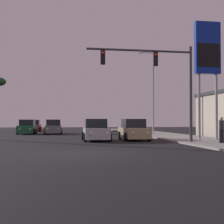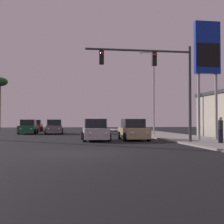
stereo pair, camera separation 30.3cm
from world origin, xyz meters
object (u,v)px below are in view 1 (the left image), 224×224
Objects in this scene: car_tan at (134,130)px; car_green at (27,127)px; car_grey at (53,127)px; gas_station_sign at (207,54)px; street_lamp at (152,88)px; pedestrian_on_sidewalk at (221,129)px; car_red at (34,126)px; traffic_light_mast at (162,73)px; car_silver at (96,131)px; car_white at (98,126)px.

car_green is at bearing -53.55° from car_tan.
gas_station_sign is (11.96, -14.98, 5.86)m from car_grey.
street_lamp is (4.04, 8.49, 4.36)m from car_tan.
car_tan is 7.20m from pedestrian_on_sidewalk.
traffic_light_mast is (10.69, -27.00, 3.96)m from car_red.
traffic_light_mast reaches higher than car_tan.
car_silver is 13.71m from car_grey.
pedestrian_on_sidewalk reaches higher than car_tan.
street_lamp is (7.11, 8.77, 4.36)m from car_silver.
traffic_light_mast reaches higher than car_silver.
traffic_light_mast is 0.80× the size of gas_station_sign.
car_green is 9.56m from car_red.
car_silver is 6.87m from traffic_light_mast.
car_red is at bearing -66.51° from car_tan.
gas_station_sign is (5.49, -24.95, 5.86)m from car_white.
car_tan is 14.55m from car_grey.
traffic_light_mast reaches higher than car_white.
street_lamp is 14.73m from pedestrian_on_sidewalk.
car_silver is at bearing 5.71° from car_tan.
car_tan is 0.60× the size of traffic_light_mast.
car_tan is 1.00× the size of car_white.
car_silver is at bearing 144.46° from pedestrian_on_sidewalk.
car_red is (-0.09, 9.56, 0.00)m from car_green.
car_silver and car_white have the same top height.
car_green is 3.02m from car_grey.
car_red is at bearing 111.60° from traffic_light_mast.
car_red is 0.48× the size of gas_station_sign.
gas_station_sign is (15.05, -24.84, 5.86)m from car_red.
street_lamp reaches higher than pedestrian_on_sidewalk.
pedestrian_on_sidewalk is at bearing 146.05° from car_silver.
car_green is at bearing 134.41° from gas_station_sign.
traffic_light_mast is at bearing 123.50° from car_green.
car_grey is at bearing 176.55° from car_green.
gas_station_sign reaches higher than car_tan.
car_green is 2.60× the size of pedestrian_on_sidewalk.
car_red is 0.48× the size of street_lamp.
traffic_light_mast is at bearing 103.34° from car_tan.
car_green is at bearing -6.42° from car_grey.
car_white and car_red have the same top height.
street_lamp is at bearing 76.34° from traffic_light_mast.
street_lamp reaches higher than traffic_light_mast.
gas_station_sign reaches higher than traffic_light_mast.
car_white is 0.48× the size of gas_station_sign.
gas_station_sign reaches higher than car_white.
car_tan is (3.07, 0.28, 0.00)m from car_silver.
car_red is (-9.73, 22.81, 0.00)m from car_tan.
car_grey is 11.89m from car_white.
car_tan is 0.99× the size of car_green.
car_silver and car_red have the same top height.
car_silver and car_grey have the same top height.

